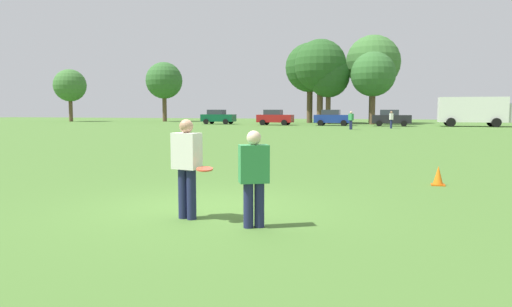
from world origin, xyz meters
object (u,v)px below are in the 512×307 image
Objects in this scene: parked_car_near_left at (218,117)px; box_truck at (478,110)px; player_thrower at (187,163)px; frisbee at (205,169)px; bystander_far_jogger at (351,119)px; bystander_field_marshal at (391,119)px; parked_car_center at (333,118)px; parked_car_mid_right at (391,118)px; parked_car_mid_left at (275,117)px; player_defender at (254,174)px; traffic_cone at (438,176)px.

parked_car_near_left is 30.09m from box_truck.
player_thrower is 6.21× the size of frisbee.
bystander_field_marshal reaches higher than bystander_far_jogger.
parked_car_center is 1.00× the size of parked_car_mid_right.
bystander_far_jogger is at bearing -73.75° from parked_car_center.
frisbee is at bearing -24.72° from player_thrower.
parked_car_mid_left is 6.81m from parked_car_center.
parked_car_mid_right is (6.48, 0.14, 0.00)m from parked_car_center.
parked_car_near_left reaches higher than bystander_field_marshal.
player_defender is at bearing -102.36° from box_truck.
player_thrower is 1.11× the size of player_defender.
bystander_field_marshal is (1.76, 41.06, 0.10)m from player_defender.
box_truck is at bearing 41.07° from bystander_field_marshal.
bystander_far_jogger is (-0.53, 37.22, -0.00)m from player_thrower.
player_defender is 37.52m from bystander_far_jogger.
parked_car_mid_left is (7.79, -1.58, 0.00)m from parked_car_near_left.
player_thrower is 50.05m from box_truck.
bystander_far_jogger is (-12.49, -11.38, -0.80)m from box_truck.
parked_car_mid_left and parked_car_mid_right have the same top height.
parked_car_mid_left is (-11.59, 47.62, 0.07)m from player_defender.
parked_car_near_left is at bearing 110.65° from frisbee.
bystander_field_marshal is at bearing -45.48° from parked_car_center.
bystander_far_jogger is at bearing -134.74° from bystander_field_marshal.
parked_car_near_left is (-18.12, 48.95, -0.03)m from player_thrower.
bystander_field_marshal is (0.06, -6.79, 0.03)m from parked_car_mid_right.
bystander_field_marshal is at bearing -21.08° from parked_car_near_left.
traffic_cone is 49.39m from parked_car_near_left.
traffic_cone is at bearing -81.27° from bystander_far_jogger.
box_truck is (11.56, 48.78, 0.86)m from frisbee.
bystander_far_jogger is at bearing -33.71° from parked_car_near_left.
player_defender is 0.86m from frisbee.
traffic_cone is 44.26m from box_truck.
player_thrower is 0.40× the size of parked_car_mid_right.
frisbee is 0.06× the size of parked_car_mid_right.
parked_car_near_left reaches higher than player_thrower.
parked_car_center is at bearing -5.86° from parked_car_near_left.
player_defender is 52.88m from parked_car_near_left.
parked_car_near_left is (-18.52, 49.14, 0.03)m from frisbee.
traffic_cone is 0.11× the size of parked_car_mid_left.
parked_car_center is 15.54m from box_truck.
box_truck reaches higher than parked_car_center.
bystander_field_marshal is (3.02, 40.80, 0.00)m from player_thrower.
frisbee is 0.16× the size of bystander_field_marshal.
parked_car_near_left reaches higher than frisbee.
frisbee is at bearing -93.07° from parked_car_mid_right.
player_defender is 0.36× the size of parked_car_near_left.
parked_car_near_left is at bearing 158.92° from bystander_field_marshal.
player_thrower is at bearing -85.76° from parked_car_center.
parked_car_mid_left and parked_car_center have the same top height.
traffic_cone is (3.15, 5.26, -0.63)m from player_defender.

